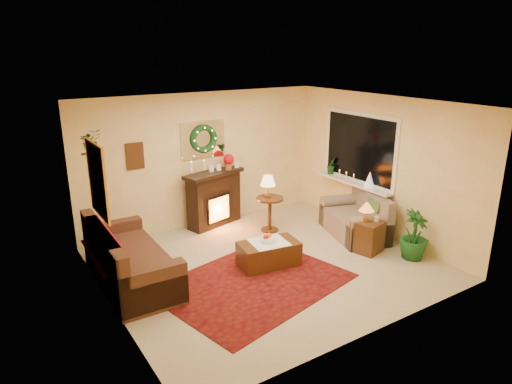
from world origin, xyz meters
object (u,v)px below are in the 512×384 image
side_table_round (270,215)px  coffee_table (269,253)px  end_table_square (367,237)px  fireplace (214,198)px  loveseat (355,214)px  sofa (131,255)px

side_table_round → coffee_table: 1.49m
end_table_square → fireplace: bearing=122.7°
side_table_round → end_table_square: bearing=-62.1°
fireplace → loveseat: 2.73m
loveseat → coffee_table: 2.08m
sofa → loveseat: size_ratio=1.49×
loveseat → end_table_square: bearing=-99.2°
sofa → side_table_round: (2.88, 0.54, -0.10)m
side_table_round → fireplace: bearing=130.8°
loveseat → end_table_square: 0.74m
sofa → end_table_square: size_ratio=3.86×
loveseat → end_table_square: loveseat is taller
side_table_round → loveseat: bearing=-40.5°
fireplace → side_table_round: bearing=-64.1°
side_table_round → end_table_square: size_ratio=1.23×
fireplace → sofa: bearing=-161.7°
sofa → fireplace: size_ratio=1.89×
end_table_square → coffee_table: 1.80m
fireplace → coffee_table: 2.11m
fireplace → coffee_table: bearing=-107.8°
sofa → fireplace: fireplace is taller
sofa → side_table_round: size_ratio=3.15×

